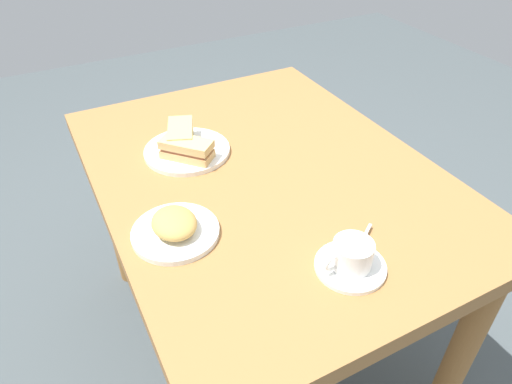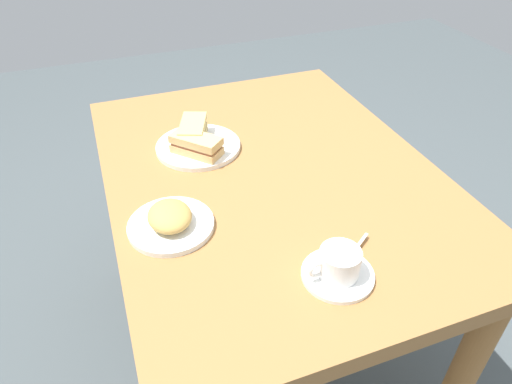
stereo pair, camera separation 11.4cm
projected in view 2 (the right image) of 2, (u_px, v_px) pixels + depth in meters
The scene contains 10 objects.
ground_plane at pixel (267, 334), 1.73m from camera, with size 6.00×6.00×0.00m, color #475053.
dining_table at pixel (271, 202), 1.34m from camera, with size 1.18×0.88×0.75m.
sandwich_plate at pixel (198, 146), 1.36m from camera, with size 0.25×0.25×0.01m, color white.
sandwich_front at pixel (193, 131), 1.36m from camera, with size 0.15×0.11×0.06m.
sandwich_back at pixel (196, 145), 1.30m from camera, with size 0.15×0.15×0.05m.
coffee_saucer at pixel (338, 275), 0.96m from camera, with size 0.15×0.15×0.01m, color white.
coffee_cup at pixel (339, 262), 0.94m from camera, with size 0.09×0.11×0.06m.
spoon at pixel (354, 250), 1.01m from camera, with size 0.07×0.09×0.01m.
side_plate at pixel (171, 225), 1.08m from camera, with size 0.20×0.20×0.01m, color white.
side_food_pile at pixel (170, 216), 1.06m from camera, with size 0.12×0.10×0.04m, color tan.
Camera 2 is at (0.97, -0.40, 1.47)m, focal length 32.28 mm.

